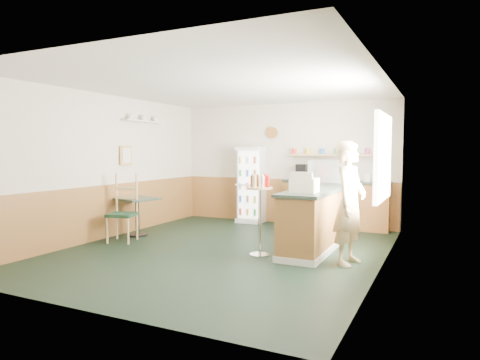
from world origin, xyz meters
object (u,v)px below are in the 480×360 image
Objects in this scene: cafe_chair at (126,206)px; cash_register at (304,185)px; cafe_table at (137,209)px; display_case at (331,173)px; shopkeeper at (350,203)px; condiment_stand at (260,204)px; drinks_fridge at (251,185)px.

cash_register is at bearing -13.02° from cafe_chair.
display_case is at bearing 23.02° from cafe_table.
shopkeeper reaches higher than cash_register.
cafe_chair is (0.09, -0.43, 0.12)m from cafe_table.
cafe_table is 0.67× the size of cafe_chair.
shopkeeper is at bearing 3.75° from condiment_stand.
cash_register is 0.74m from shopkeeper.
cafe_chair is at bearing -179.22° from cash_register.
shopkeeper is 1.42× the size of condiment_stand.
condiment_stand is (-0.67, -1.84, -0.42)m from display_case.
condiment_stand is at bearing 104.38° from shopkeeper.
shopkeeper reaches higher than cafe_chair.
drinks_fridge is 3.11m from cafe_chair.
condiment_stand reaches higher than cafe_table.
condiment_stand is (-0.67, -0.16, -0.31)m from cash_register.
shopkeeper is at bearing -8.32° from cash_register.
display_case is at bearing 32.42° from shopkeeper.
cafe_table is at bearing -156.98° from display_case.
drinks_fridge is 3.88m from shopkeeper.
cash_register is 0.22× the size of shopkeeper.
shopkeeper is at bearing -44.48° from drinks_fridge.
cafe_table is 0.46m from cafe_chair.
shopkeeper is 1.37m from condiment_stand.
display_case is 1.69m from cash_register.
shopkeeper is 4.02m from cafe_chair.
drinks_fridge reaches higher than cash_register.
condiment_stand is 1.02× the size of cafe_chair.
display_case is at bearing -25.10° from drinks_fridge.
condiment_stand is at bearing -8.24° from cafe_table.
cash_register is 3.46m from cafe_table.
cafe_chair is (-2.64, -0.04, -0.17)m from condiment_stand.
condiment_stand reaches higher than cash_register.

